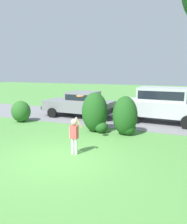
# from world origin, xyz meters

# --- Properties ---
(ground_plane) EXTENTS (80.00, 80.00, 0.00)m
(ground_plane) POSITION_xyz_m (0.00, 0.00, 0.00)
(ground_plane) COLOR #518E42
(driveway_strip) EXTENTS (28.00, 4.40, 0.02)m
(driveway_strip) POSITION_xyz_m (0.00, 6.53, 0.01)
(driveway_strip) COLOR slate
(driveway_strip) RESTS_ON ground
(shrub_near_tree) EXTENTS (1.07, 0.99, 1.17)m
(shrub_near_tree) POSITION_xyz_m (-4.72, 3.80, 0.58)
(shrub_near_tree) COLOR #286023
(shrub_near_tree) RESTS_ON ground
(shrub_centre_left) EXTENTS (1.28, 1.17, 1.82)m
(shrub_centre_left) POSITION_xyz_m (-0.18, 3.53, 0.86)
(shrub_centre_left) COLOR #1E511C
(shrub_centre_left) RESTS_ON ground
(shrub_centre) EXTENTS (1.09, 1.04, 1.71)m
(shrub_centre) POSITION_xyz_m (1.25, 3.54, 0.78)
(shrub_centre) COLOR #1E511C
(shrub_centre) RESTS_ON ground
(parked_sedan) EXTENTS (4.44, 2.18, 1.56)m
(parked_sedan) POSITION_xyz_m (-2.33, 6.32, 0.85)
(parked_sedan) COLOR gray
(parked_sedan) RESTS_ON ground
(parked_suv) EXTENTS (4.80, 2.31, 1.92)m
(parked_suv) POSITION_xyz_m (2.46, 6.60, 1.08)
(parked_suv) COLOR silver
(parked_suv) RESTS_ON ground
(child_thrower) EXTENTS (0.46, 0.25, 1.29)m
(child_thrower) POSITION_xyz_m (0.28, 0.57, 0.72)
(child_thrower) COLOR white
(child_thrower) RESTS_ON ground
(frisbee) EXTENTS (0.28, 0.28, 0.06)m
(frisbee) POSITION_xyz_m (-0.03, 1.68, 1.86)
(frisbee) COLOR orange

